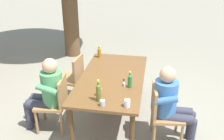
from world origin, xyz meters
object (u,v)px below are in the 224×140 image
Objects in this scene: chair_near_left at (162,112)px; cup_white at (127,103)px; cup_terracotta at (100,92)px; table_knife at (124,82)px; cup_steel at (102,103)px; chair_far_left at (56,101)px; chair_far_right at (73,76)px; bottle_olive at (98,92)px; dining_table at (112,81)px; person_in_white_shirt at (171,102)px; person_in_plaid_shirt at (48,91)px; bottle_green at (130,81)px; backpack_by_near_side at (115,69)px; backpack_by_far_side at (115,71)px; bottle_amber at (99,52)px.

chair_near_left is 0.66m from cup_white.
cup_terracotta is 0.44× the size of table_knife.
cup_steel is at bearing 164.15° from table_knife.
chair_far_left reaches higher than cup_terracotta.
chair_far_right reaches higher than cup_steel.
table_knife is at bearing -25.22° from bottle_olive.
cup_steel is (-0.42, -0.81, 0.31)m from chair_far_left.
chair_near_left is at bearing -118.52° from dining_table.
dining_table is at bearing 64.94° from person_in_white_shirt.
cup_steel is (-0.83, -0.02, 0.12)m from dining_table.
person_in_plaid_shirt reaches higher than bottle_green.
chair_far_left is 8.66× the size of cup_white.
backpack_by_near_side is (1.39, 0.19, -0.45)m from dining_table.
backpack_by_far_side is at bearing 27.87° from chair_near_left.
chair_far_left reaches higher than dining_table.
chair_far_right is 1.19m from table_knife.
cup_white reaches higher than table_knife.
bottle_green is (-0.70, -1.10, 0.37)m from chair_far_right.
cup_white is 0.21× the size of backpack_by_near_side.
cup_terracotta is at bearing 100.51° from chair_near_left.
bottle_amber is (0.76, 0.37, 0.18)m from dining_table.
bottle_olive is (-1.13, -0.74, 0.40)m from chair_far_right.
bottle_olive is (-0.72, 0.05, 0.21)m from dining_table.
chair_far_left is at bearing -85.30° from person_in_plaid_shirt.
person_in_plaid_shirt is at bearing 103.44° from table_knife.
person_in_white_shirt is 5.20× the size of bottle_amber.
dining_table is 0.75m from bottle_olive.
bottle_green is at bearing 76.71° from person_in_white_shirt.
chair_far_left is 0.96m from cup_steel.
chair_far_left is 0.83m from chair_far_right.
chair_near_left is 3.84× the size of bottle_amber.
bottle_amber reaches higher than chair_near_left.
backpack_by_far_side is (0.99, -0.62, -0.30)m from chair_far_right.
table_knife is at bearing 64.62° from chair_near_left.
person_in_white_shirt reaches higher than bottle_olive.
chair_near_left is 8.23× the size of cup_terracotta.
table_knife is at bearing -76.56° from person_in_plaid_shirt.
bottle_green reaches higher than chair_far_left.
cup_white is at bearing -101.03° from bottle_olive.
chair_far_right reaches higher than dining_table.
chair_near_left is at bearing -152.13° from backpack_by_far_side.
cup_white is at bearing -136.96° from chair_far_right.
person_in_white_shirt is at bearing -80.11° from cup_terracotta.
chair_far_right is at bearing 63.76° from person_in_white_shirt.
table_knife reaches higher than backpack_by_near_side.
cup_steel is (-0.55, 0.29, -0.07)m from bottle_green.
bottle_olive is at bearing -112.42° from chair_far_left.
person_in_plaid_shirt is at bearing 89.68° from chair_near_left.
table_knife is 1.68m from backpack_by_near_side.
person_in_white_shirt is 2.51× the size of backpack_by_near_side.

